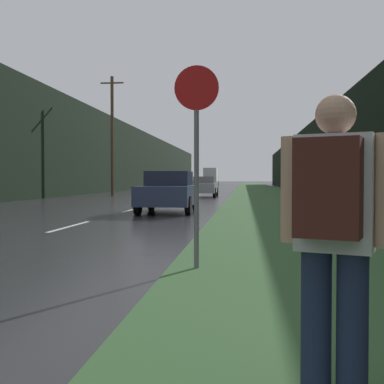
{
  "coord_description": "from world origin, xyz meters",
  "views": [
    {
      "loc": [
        4.64,
        -0.35,
        1.26
      ],
      "look_at": [
        3.05,
        14.32,
        0.87
      ],
      "focal_mm": 45.0,
      "sensor_mm": 36.0,
      "label": 1
    }
  ],
  "objects_px": {
    "car_oncoming": "(176,185)",
    "delivery_truck": "(211,177)",
    "stop_sign": "(197,148)",
    "car_passing_near": "(169,192)",
    "car_passing_far": "(204,186)",
    "hitchhiker_with_backpack": "(333,231)"
  },
  "relations": [
    {
      "from": "hitchhiker_with_backpack",
      "to": "delivery_truck",
      "type": "bearing_deg",
      "value": 114.2
    },
    {
      "from": "stop_sign",
      "to": "hitchhiker_with_backpack",
      "type": "xyz_separation_m",
      "value": [
        1.14,
        -4.04,
        -0.71
      ]
    },
    {
      "from": "hitchhiker_with_backpack",
      "to": "car_passing_near",
      "type": "distance_m",
      "value": 15.76
    },
    {
      "from": "stop_sign",
      "to": "hitchhiker_with_backpack",
      "type": "relative_size",
      "value": 1.66
    },
    {
      "from": "car_passing_near",
      "to": "car_passing_far",
      "type": "height_order",
      "value": "car_passing_near"
    },
    {
      "from": "stop_sign",
      "to": "car_passing_near",
      "type": "relative_size",
      "value": 0.7
    },
    {
      "from": "car_passing_near",
      "to": "car_passing_far",
      "type": "relative_size",
      "value": 0.89
    },
    {
      "from": "hitchhiker_with_backpack",
      "to": "car_passing_far",
      "type": "height_order",
      "value": "hitchhiker_with_backpack"
    },
    {
      "from": "stop_sign",
      "to": "car_oncoming",
      "type": "bearing_deg",
      "value": 98.52
    },
    {
      "from": "car_passing_far",
      "to": "car_passing_near",
      "type": "bearing_deg",
      "value": 90.0
    },
    {
      "from": "car_passing_near",
      "to": "delivery_truck",
      "type": "height_order",
      "value": "delivery_truck"
    },
    {
      "from": "delivery_truck",
      "to": "car_oncoming",
      "type": "bearing_deg",
      "value": -90.0
    },
    {
      "from": "stop_sign",
      "to": "car_passing_near",
      "type": "distance_m",
      "value": 11.6
    },
    {
      "from": "hitchhiker_with_backpack",
      "to": "stop_sign",
      "type": "bearing_deg",
      "value": 125.58
    },
    {
      "from": "stop_sign",
      "to": "delivery_truck",
      "type": "distance_m",
      "value": 87.2
    },
    {
      "from": "car_passing_far",
      "to": "hitchhiker_with_backpack",
      "type": "bearing_deg",
      "value": 95.95
    },
    {
      "from": "car_oncoming",
      "to": "delivery_truck",
      "type": "xyz_separation_m",
      "value": [
        -0.0,
        48.52,
        1.12
      ]
    },
    {
      "from": "stop_sign",
      "to": "car_passing_near",
      "type": "bearing_deg",
      "value": 100.91
    },
    {
      "from": "car_oncoming",
      "to": "delivery_truck",
      "type": "distance_m",
      "value": 48.54
    },
    {
      "from": "stop_sign",
      "to": "delivery_truck",
      "type": "relative_size",
      "value": 0.35
    },
    {
      "from": "car_passing_near",
      "to": "car_oncoming",
      "type": "xyz_separation_m",
      "value": [
        -3.58,
        27.13,
        -0.1
      ]
    },
    {
      "from": "car_passing_near",
      "to": "car_oncoming",
      "type": "bearing_deg",
      "value": -82.49
    }
  ]
}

